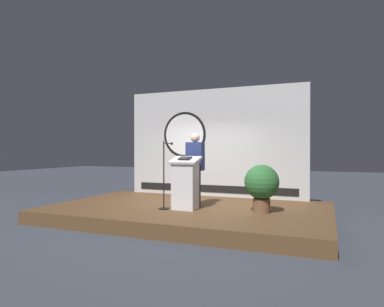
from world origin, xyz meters
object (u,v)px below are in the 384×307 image
Objects in this scene: podium at (185,184)px; potted_plant at (262,184)px; microphone_stand at (165,185)px; speaker_person at (195,169)px.

potted_plant is (1.66, 0.26, 0.03)m from podium.
potted_plant is at bearing 9.55° from microphone_stand.
microphone_stand is 2.15m from potted_plant.
speaker_person reaches higher than microphone_stand.
speaker_person is (0.05, 0.48, 0.31)m from podium.
podium reaches higher than potted_plant.
microphone_stand reaches higher than podium.
speaker_person is at bearing 172.29° from potted_plant.
microphone_stand is at bearing -168.47° from podium.
microphone_stand is at bearing -131.57° from speaker_person.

